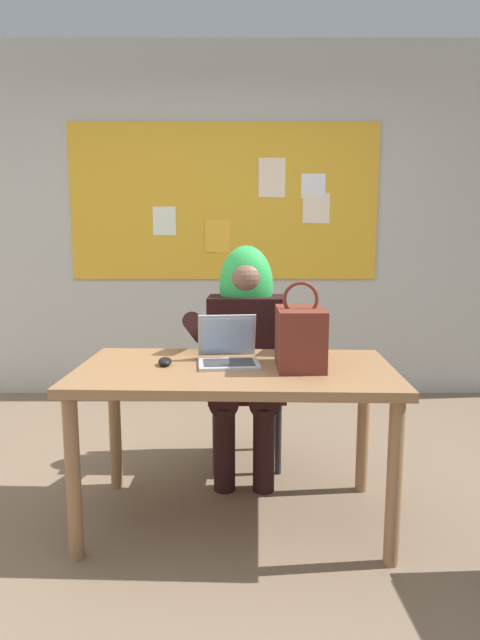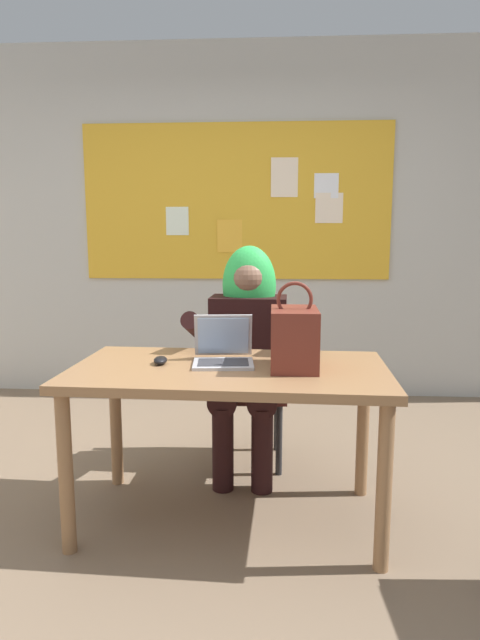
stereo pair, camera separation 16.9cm
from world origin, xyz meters
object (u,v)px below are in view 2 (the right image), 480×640
Objects in this scene: chair_at_desk at (249,375)px; computer_mouse at (160,360)px; person_costumed at (248,340)px; handbag at (294,338)px; desk_main at (229,386)px; laptop at (223,352)px.

computer_mouse is (-0.36, -0.70, 0.25)m from chair_at_desk.
person_costumed is at bearing -1.63° from chair_at_desk.
computer_mouse is 0.28× the size of handbag.
person_costumed is 0.66m from handbag.
person_costumed is 11.91× the size of computer_mouse.
chair_at_desk reaches higher than desk_main.
person_costumed is 0.54m from laptop.
handbag is (0.23, -0.61, 0.13)m from person_costumed.
laptop is at bearing 1.11° from computer_mouse.
desk_main is at bearing -5.70° from chair_at_desk.
chair_at_desk is at bearing 77.59° from laptop.
laptop is (-0.03, 0.07, 0.14)m from desk_main.
desk_main is at bearing -12.81° from computer_mouse.
person_costumed is at bearing 110.76° from handbag.
laptop is at bearing -8.96° from chair_at_desk.
chair_at_desk is 0.83m from computer_mouse.
desk_main is 0.16m from laptop.
desk_main is 3.72× the size of handbag.
laptop is 2.78× the size of computer_mouse.
desk_main is 1.58× the size of chair_at_desk.
person_costumed reaches higher than handbag.
handbag is (0.59, -0.03, 0.12)m from computer_mouse.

